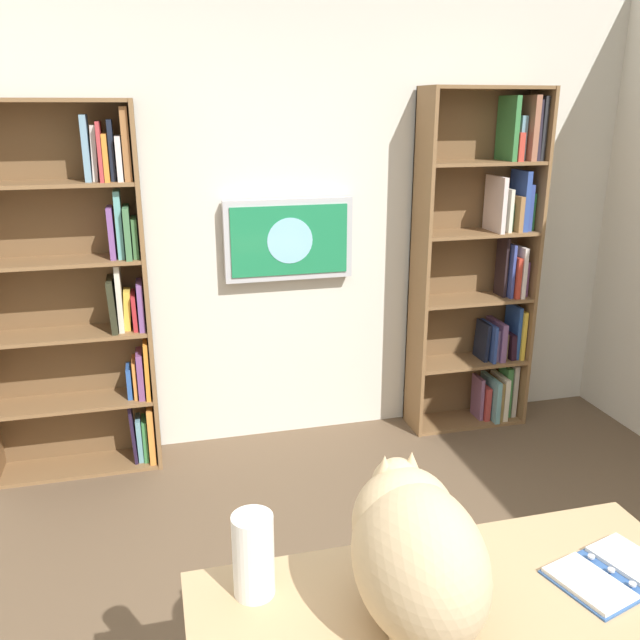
{
  "coord_description": "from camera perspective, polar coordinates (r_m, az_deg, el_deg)",
  "views": [
    {
      "loc": [
        0.71,
        1.61,
        2.0
      ],
      "look_at": [
        0.02,
        -1.11,
        1.1
      ],
      "focal_mm": 37.37,
      "sensor_mm": 36.0,
      "label": 1
    }
  ],
  "objects": [
    {
      "name": "open_binder",
      "position": [
        2.13,
        23.64,
        -19.22
      ],
      "size": [
        0.38,
        0.3,
        0.02
      ],
      "color": "#335999",
      "rests_on": "desk"
    },
    {
      "name": "bookshelf_left",
      "position": [
        4.3,
        14.09,
        4.28
      ],
      "size": [
        0.75,
        0.28,
        2.11
      ],
      "color": "brown",
      "rests_on": "ground"
    },
    {
      "name": "bookshelf_right",
      "position": [
        3.82,
        -19.71,
        2.24
      ],
      "size": [
        0.9,
        0.28,
        2.04
      ],
      "color": "brown",
      "rests_on": "ground"
    },
    {
      "name": "cat",
      "position": [
        1.74,
        8.04,
        -18.81
      ],
      "size": [
        0.31,
        0.58,
        0.4
      ],
      "color": "#D1B284",
      "rests_on": "desk"
    },
    {
      "name": "paper_towel_roll",
      "position": [
        1.86,
        -5.73,
        -19.39
      ],
      "size": [
        0.11,
        0.11,
        0.24
      ],
      "primitive_type": "cylinder",
      "color": "white",
      "rests_on": "desk"
    },
    {
      "name": "wall_back",
      "position": [
        3.96,
        -3.8,
        8.37
      ],
      "size": [
        4.52,
        0.06,
        2.7
      ],
      "primitive_type": "cube",
      "color": "silver",
      "rests_on": "ground"
    },
    {
      "name": "wall_mounted_tv",
      "position": [
        3.9,
        -2.69,
        6.89
      ],
      "size": [
        0.76,
        0.07,
        0.47
      ],
      "color": "#B7B7BC"
    }
  ]
}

